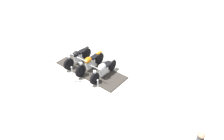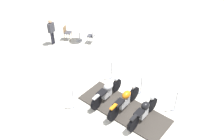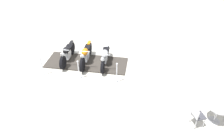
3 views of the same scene
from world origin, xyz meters
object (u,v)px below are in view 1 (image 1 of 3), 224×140
at_px(motorcycle_black, 77,57).
at_px(stanchion_left_rear, 130,66).
at_px(stanchion_right_mid, 73,77).
at_px(motorcycle_chrome, 103,70).
at_px(stanchion_right_front, 51,64).
at_px(motorcycle_copper, 90,63).
at_px(stanchion_right_rear, 98,91).

bearing_deg(motorcycle_black, stanchion_left_rear, 116.07).
bearing_deg(stanchion_left_rear, motorcycle_black, -7.49).
bearing_deg(stanchion_right_mid, stanchion_left_rear, -157.34).
bearing_deg(motorcycle_chrome, stanchion_right_front, -66.84).
bearing_deg(motorcycle_black, motorcycle_copper, 89.79).
height_order(motorcycle_black, stanchion_right_rear, stanchion_right_rear).
distance_m(motorcycle_chrome, stanchion_left_rear, 1.59).
relative_size(motorcycle_chrome, stanchion_left_rear, 1.64).
xyz_separation_m(motorcycle_chrome, stanchion_right_rear, (0.06, 1.51, -0.17)).
xyz_separation_m(motorcycle_copper, stanchion_right_front, (2.20, 0.10, -0.15)).
distance_m(motorcycle_black, stanchion_right_mid, 1.65).
bearing_deg(stanchion_left_rear, motorcycle_chrome, 26.56).
bearing_deg(stanchion_right_mid, motorcycle_copper, -123.66).
relative_size(motorcycle_copper, stanchion_right_mid, 1.94).
xyz_separation_m(motorcycle_black, motorcycle_chrome, (-1.63, 1.11, 0.02)).
xyz_separation_m(stanchion_right_rear, stanchion_right_front, (2.95, -1.96, 0.01)).
bearing_deg(stanchion_right_front, stanchion_right_mid, 146.36).
relative_size(motorcycle_black, motorcycle_copper, 0.93).
distance_m(motorcycle_chrome, stanchion_right_mid, 1.64).
bearing_deg(stanchion_right_rear, motorcycle_copper, -69.92).
bearing_deg(stanchion_left_rear, stanchion_right_front, 3.22).
bearing_deg(motorcycle_chrome, motorcycle_copper, -92.68).
relative_size(motorcycle_chrome, stanchion_right_rear, 1.74).
xyz_separation_m(motorcycle_chrome, stanchion_left_rear, (-1.41, -0.71, -0.19)).
xyz_separation_m(stanchion_left_rear, stanchion_right_rear, (1.47, 2.21, 0.02)).
height_order(motorcycle_copper, stanchion_right_rear, motorcycle_copper).
relative_size(motorcycle_chrome, stanchion_right_front, 1.68).
height_order(stanchion_left_rear, stanchion_right_rear, stanchion_left_rear).
xyz_separation_m(stanchion_right_rear, stanchion_right_mid, (1.48, -0.98, -0.05)).
relative_size(motorcycle_black, stanchion_left_rear, 1.58).
xyz_separation_m(motorcycle_copper, stanchion_right_mid, (0.72, 1.08, -0.21)).
xyz_separation_m(stanchion_left_rear, stanchion_right_front, (4.43, 0.25, 0.03)).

